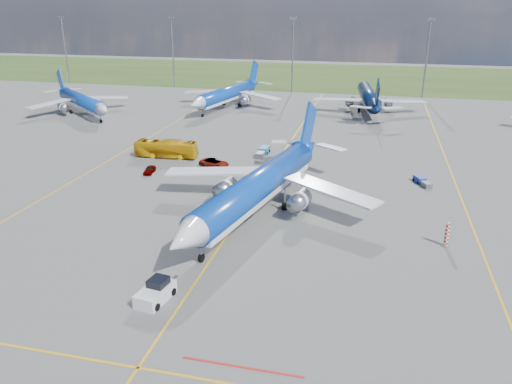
% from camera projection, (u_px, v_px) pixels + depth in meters
% --- Properties ---
extents(ground, '(400.00, 400.00, 0.00)m').
position_uv_depth(ground, '(216.00, 252.00, 57.61)').
color(ground, '#565654').
rests_on(ground, ground).
extents(grass_strip, '(400.00, 80.00, 0.01)m').
position_uv_depth(grass_strip, '(334.00, 76.00, 193.80)').
color(grass_strip, '#2D4719').
rests_on(grass_strip, ground).
extents(taxiway_lines, '(60.25, 160.00, 0.02)m').
position_uv_depth(taxiway_lines, '(268.00, 176.00, 82.72)').
color(taxiway_lines, gold).
rests_on(taxiway_lines, ground).
extents(floodlight_masts, '(202.20, 0.50, 22.70)m').
position_uv_depth(floodlight_masts, '(358.00, 53.00, 150.81)').
color(floodlight_masts, slate).
rests_on(floodlight_masts, ground).
extents(warning_post, '(0.50, 0.50, 3.00)m').
position_uv_depth(warning_post, '(447.00, 234.00, 58.64)').
color(warning_post, red).
rests_on(warning_post, ground).
extents(bg_jet_nw, '(46.66, 45.45, 9.73)m').
position_uv_depth(bg_jet_nw, '(83.00, 114.00, 128.70)').
color(bg_jet_nw, '#0B3A9F').
rests_on(bg_jet_nw, ground).
extents(bg_jet_nnw, '(37.96, 45.63, 10.62)m').
position_uv_depth(bg_jet_nnw, '(227.00, 107.00, 136.50)').
color(bg_jet_nnw, '#0B3A9F').
rests_on(bg_jet_nnw, ground).
extents(bg_jet_n, '(35.55, 43.94, 10.60)m').
position_uv_depth(bg_jet_n, '(367.00, 110.00, 132.85)').
color(bg_jet_n, '#07193D').
rests_on(bg_jet_n, ground).
extents(main_airliner, '(42.67, 50.93, 11.75)m').
position_uv_depth(main_airliner, '(258.00, 214.00, 68.19)').
color(main_airliner, '#0B3A9F').
rests_on(main_airliner, ground).
extents(pushback_tug, '(2.93, 6.19, 2.06)m').
position_uv_depth(pushback_tug, '(156.00, 292.00, 48.24)').
color(pushback_tug, silver).
rests_on(pushback_tug, ground).
extents(apron_bus, '(11.80, 3.27, 3.25)m').
position_uv_depth(apron_bus, '(166.00, 149.00, 92.30)').
color(apron_bus, '#D49D0C').
rests_on(apron_bus, ground).
extents(service_car_a, '(1.83, 3.68, 1.20)m').
position_uv_depth(service_car_a, '(150.00, 170.00, 84.02)').
color(service_car_a, '#999999').
rests_on(service_car_a, ground).
extents(service_car_b, '(5.78, 3.70, 1.48)m').
position_uv_depth(service_car_b, '(214.00, 163.00, 87.13)').
color(service_car_b, '#999999').
rests_on(service_car_b, ground).
extents(service_car_c, '(4.69, 4.11, 1.30)m').
position_uv_depth(service_car_c, '(284.00, 175.00, 81.56)').
color(service_car_c, '#999999').
rests_on(service_car_c, ground).
extents(baggage_tug_w, '(2.82, 4.40, 0.97)m').
position_uv_depth(baggage_tug_w, '(422.00, 181.00, 79.07)').
color(baggage_tug_w, navy).
rests_on(baggage_tug_w, ground).
extents(baggage_tug_c, '(1.68, 5.58, 1.24)m').
position_uv_depth(baggage_tug_c, '(263.00, 152.00, 94.18)').
color(baggage_tug_c, '#1C67AB').
rests_on(baggage_tug_c, ground).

